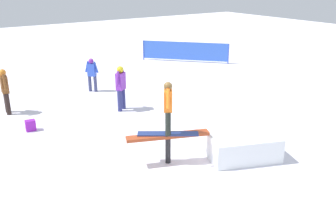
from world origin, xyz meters
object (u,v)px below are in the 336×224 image
at_px(rail_feature, 168,139).
at_px(main_rider_on_rail, 168,109).
at_px(bystander_brown, 5,89).
at_px(backpack_on_snow, 31,125).
at_px(bystander_blue, 92,73).
at_px(bystander_purple, 121,86).

height_order(rail_feature, main_rider_on_rail, main_rider_on_rail).
relative_size(main_rider_on_rail, bystander_brown, 0.90).
height_order(bystander_brown, backpack_on_snow, bystander_brown).
height_order(bystander_brown, bystander_blue, bystander_brown).
distance_m(main_rider_on_rail, bystander_purple, 4.40).
bearing_deg(bystander_brown, bystander_blue, -73.38).
xyz_separation_m(main_rider_on_rail, backpack_on_snow, (2.34, -4.18, -1.30)).
relative_size(rail_feature, main_rider_on_rail, 1.46).
bearing_deg(main_rider_on_rail, bystander_brown, -33.65).
height_order(rail_feature, backpack_on_snow, rail_feature).
relative_size(main_rider_on_rail, bystander_blue, 1.03).
xyz_separation_m(main_rider_on_rail, bystander_purple, (-0.91, -4.27, -0.56)).
bearing_deg(main_rider_on_rail, backpack_on_snow, -26.75).
distance_m(bystander_brown, bystander_blue, 3.62).
xyz_separation_m(bystander_purple, bystander_blue, (-0.08, -2.71, -0.12)).
distance_m(rail_feature, bystander_purple, 4.37).
distance_m(bystander_purple, bystander_blue, 2.71).
xyz_separation_m(rail_feature, bystander_purple, (-0.91, -4.27, 0.23)).
bearing_deg(main_rider_on_rail, rail_feature, 0.00).
xyz_separation_m(rail_feature, bystander_brown, (2.55, -6.21, 0.22)).
distance_m(bystander_blue, backpack_on_snow, 4.39).
height_order(bystander_purple, bystander_brown, bystander_purple).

